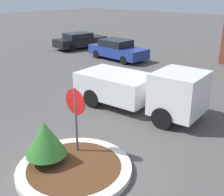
{
  "coord_description": "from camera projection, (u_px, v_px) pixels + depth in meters",
  "views": [
    {
      "loc": [
        5.31,
        -4.39,
        4.85
      ],
      "look_at": [
        -0.97,
        2.73,
        1.23
      ],
      "focal_mm": 45.0,
      "sensor_mm": 36.0,
      "label": 1
    }
  ],
  "objects": [
    {
      "name": "ground_plane",
      "position": [
        75.0,
        171.0,
        8.08
      ],
      "size": [
        120.0,
        120.0,
        0.0
      ],
      "primitive_type": "plane",
      "color": "#514F4C"
    },
    {
      "name": "traffic_island",
      "position": [
        75.0,
        168.0,
        8.05
      ],
      "size": [
        3.29,
        3.29,
        0.18
      ],
      "color": "silver",
      "rests_on": "ground_plane"
    },
    {
      "name": "stop_sign",
      "position": [
        76.0,
        110.0,
        8.31
      ],
      "size": [
        0.81,
        0.07,
        2.24
      ],
      "color": "#4C4C51",
      "rests_on": "ground_plane"
    },
    {
      "name": "island_shrub",
      "position": [
        45.0,
        138.0,
        7.95
      ],
      "size": [
        1.18,
        1.18,
        1.28
      ],
      "color": "brown",
      "rests_on": "traffic_island"
    },
    {
      "name": "utility_truck",
      "position": [
        141.0,
        89.0,
        11.84
      ],
      "size": [
        5.72,
        2.49,
        2.0
      ],
      "rotation": [
        0.0,
        0.0,
        0.07
      ],
      "color": "white",
      "rests_on": "ground_plane"
    },
    {
      "name": "parked_sedan_black",
      "position": [
        80.0,
        40.0,
        25.18
      ],
      "size": [
        2.62,
        4.95,
        1.4
      ],
      "rotation": [
        0.0,
        0.0,
        1.4
      ],
      "color": "black",
      "rests_on": "ground_plane"
    },
    {
      "name": "parked_sedan_blue",
      "position": [
        117.0,
        50.0,
        21.13
      ],
      "size": [
        4.74,
        2.2,
        1.48
      ],
      "rotation": [
        0.0,
        0.0,
        -0.07
      ],
      "color": "navy",
      "rests_on": "ground_plane"
    }
  ]
}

